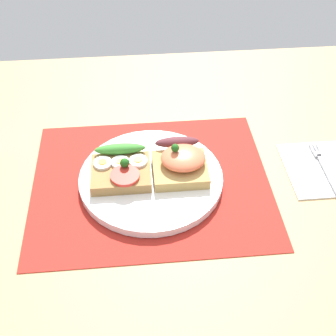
# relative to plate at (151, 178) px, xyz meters

# --- Properties ---
(ground_plane) EXTENTS (1.20, 0.90, 0.03)m
(ground_plane) POSITION_rel_plate_xyz_m (0.00, 0.00, -0.03)
(ground_plane) COLOR tan
(placemat) EXTENTS (0.42, 0.34, 0.00)m
(placemat) POSITION_rel_plate_xyz_m (0.00, 0.00, -0.01)
(placemat) COLOR #A7231A
(placemat) RESTS_ON ground_plane
(plate) EXTENTS (0.25, 0.25, 0.01)m
(plate) POSITION_rel_plate_xyz_m (0.00, 0.00, 0.00)
(plate) COLOR white
(plate) RESTS_ON placemat
(sandwich_egg_tomato) EXTENTS (0.10, 0.10, 0.04)m
(sandwich_egg_tomato) POSITION_rel_plate_xyz_m (-0.05, 0.00, 0.02)
(sandwich_egg_tomato) COLOR #9F7643
(sandwich_egg_tomato) RESTS_ON plate
(sandwich_salmon) EXTENTS (0.09, 0.10, 0.06)m
(sandwich_salmon) POSITION_rel_plate_xyz_m (0.05, 0.01, 0.03)
(sandwich_salmon) COLOR tan
(sandwich_salmon) RESTS_ON plate
(napkin) EXTENTS (0.13, 0.14, 0.01)m
(napkin) POSITION_rel_plate_xyz_m (0.31, 0.01, -0.01)
(napkin) COLOR white
(napkin) RESTS_ON ground_plane
(fork) EXTENTS (0.02, 0.14, 0.00)m
(fork) POSITION_rel_plate_xyz_m (0.32, 0.01, -0.00)
(fork) COLOR #B7B7BC
(fork) RESTS_ON napkin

